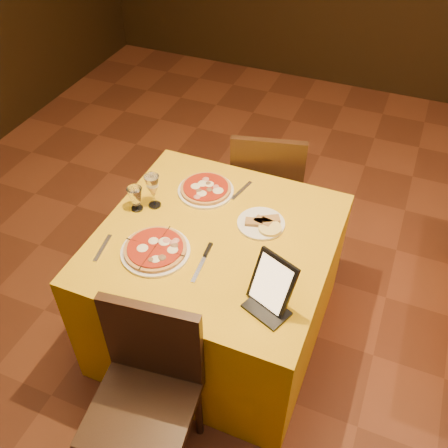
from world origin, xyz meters
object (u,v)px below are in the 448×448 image
at_px(wine_glass, 153,191).
at_px(tablet, 272,283).
at_px(pizza_near, 155,250).
at_px(chair_main_far, 268,185).
at_px(chair_main_near, 141,411).
at_px(water_glass, 136,199).
at_px(pizza_far, 206,189).
at_px(main_table, 217,286).

height_order(wine_glass, tablet, tablet).
bearing_deg(pizza_near, tablet, -7.01).
bearing_deg(tablet, wine_glass, 176.04).
xyz_separation_m(pizza_near, wine_glass, (-0.16, 0.29, 0.08)).
height_order(chair_main_far, pizza_near, chair_main_far).
distance_m(wine_glass, tablet, 0.82).
bearing_deg(wine_glass, tablet, -26.09).
xyz_separation_m(chair_main_near, water_glass, (-0.44, 0.82, 0.36)).
relative_size(pizza_near, water_glass, 2.47).
xyz_separation_m(pizza_far, wine_glass, (-0.19, -0.20, 0.08)).
bearing_deg(pizza_far, main_table, -57.82).
height_order(main_table, tablet, tablet).
distance_m(chair_main_far, tablet, 1.23).
xyz_separation_m(chair_main_near, pizza_far, (-0.18, 1.07, 0.31)).
height_order(chair_main_near, pizza_far, chair_main_near).
distance_m(main_table, tablet, 0.68).
xyz_separation_m(chair_main_near, tablet, (0.37, 0.51, 0.41)).
xyz_separation_m(main_table, tablet, (0.37, -0.28, 0.49)).
distance_m(pizza_far, wine_glass, 0.29).
bearing_deg(tablet, pizza_near, -164.87).
bearing_deg(chair_main_near, water_glass, 111.56).
bearing_deg(chair_main_near, pizza_near, 103.13).
bearing_deg(wine_glass, chair_main_near, -66.85).
height_order(main_table, pizza_far, pizza_far).
bearing_deg(main_table, water_glass, 176.52).
height_order(pizza_near, tablet, tablet).
xyz_separation_m(main_table, chair_main_far, (0.00, 0.82, 0.08)).
relative_size(chair_main_near, wine_glass, 4.79).
bearing_deg(pizza_far, pizza_near, -94.06).
xyz_separation_m(chair_main_far, tablet, (0.37, -1.10, 0.41)).
bearing_deg(tablet, chair_main_far, 130.52).
height_order(pizza_near, water_glass, water_glass).
bearing_deg(wine_glass, main_table, -12.65).
bearing_deg(wine_glass, pizza_near, -61.15).
relative_size(chair_main_far, pizza_far, 3.10).
height_order(chair_main_near, pizza_near, chair_main_near).
height_order(chair_main_near, tablet, tablet).
bearing_deg(water_glass, tablet, -20.65).
xyz_separation_m(pizza_near, water_glass, (-0.23, 0.23, 0.05)).
height_order(main_table, chair_main_near, chair_main_near).
xyz_separation_m(chair_main_near, wine_glass, (-0.37, 0.87, 0.39)).
xyz_separation_m(water_glass, tablet, (0.81, -0.31, 0.06)).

